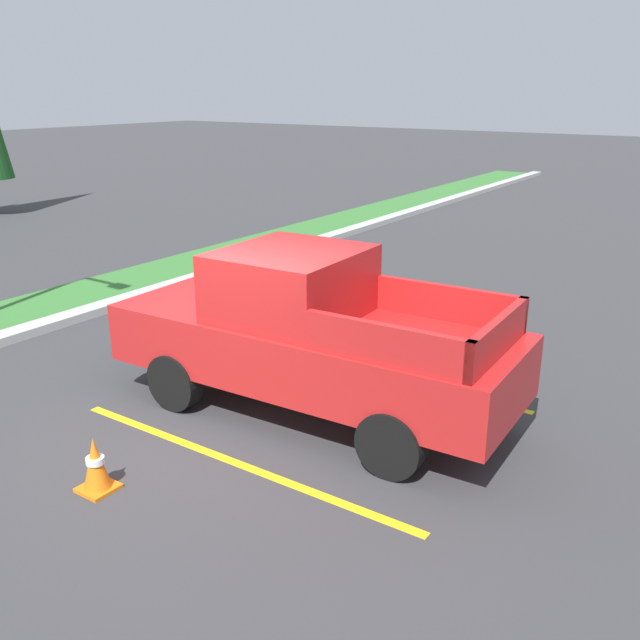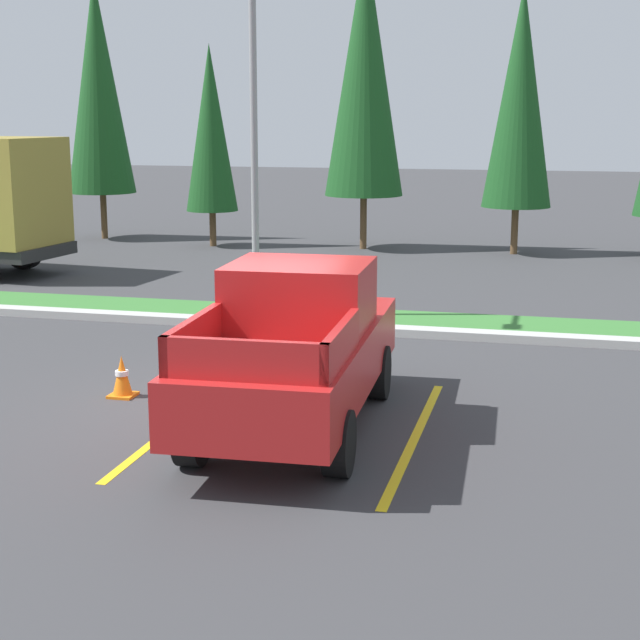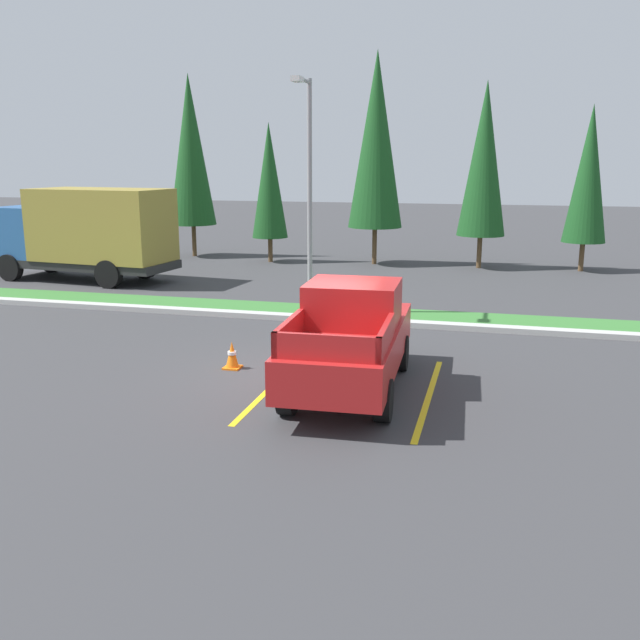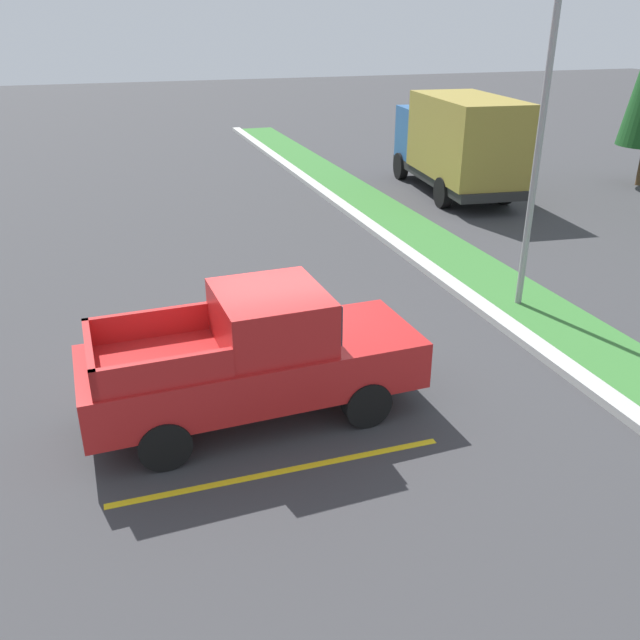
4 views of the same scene
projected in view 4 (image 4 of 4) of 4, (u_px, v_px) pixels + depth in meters
ground_plane at (280, 381)px, 11.76m from camera, size 120.00×120.00×0.00m
parking_line_near at (236, 370)px, 12.10m from camera, size 0.12×4.80×0.01m
parking_line_far at (281, 471)px, 9.42m from camera, size 0.12×4.80×0.01m
curb_strip at (526, 338)px, 13.15m from camera, size 56.00×0.40×0.15m
grass_median at (572, 333)px, 13.48m from camera, size 56.00×1.80×0.06m
pickup_truck_main at (256, 357)px, 10.35m from camera, size 2.14×5.30×2.10m
cargo_truck_distant at (458, 142)px, 23.30m from camera, size 7.00×3.10×3.40m
street_light at (534, 127)px, 13.21m from camera, size 0.24×1.49×6.59m
traffic_cone at (262, 323)px, 13.26m from camera, size 0.36×0.36×0.60m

